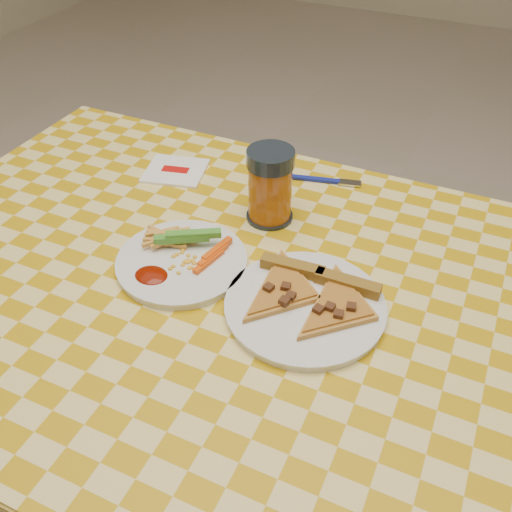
% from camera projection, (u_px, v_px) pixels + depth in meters
% --- Properties ---
extents(ground, '(8.00, 8.00, 0.00)m').
position_uv_depth(ground, '(239.00, 506.00, 1.42)').
color(ground, beige).
rests_on(ground, ground).
extents(table, '(1.28, 0.88, 0.76)m').
position_uv_depth(table, '(231.00, 315.00, 0.99)').
color(table, silver).
rests_on(table, ground).
extents(plate_left, '(0.24, 0.24, 0.01)m').
position_uv_depth(plate_left, '(182.00, 263.00, 0.97)').
color(plate_left, white).
rests_on(plate_left, table).
extents(plate_right, '(0.27, 0.27, 0.01)m').
position_uv_depth(plate_right, '(305.00, 307.00, 0.89)').
color(plate_right, white).
rests_on(plate_right, table).
extents(fries_veggies, '(0.17, 0.16, 0.04)m').
position_uv_depth(fries_veggies, '(181.00, 249.00, 0.97)').
color(fries_veggies, gold).
rests_on(fries_veggies, plate_left).
extents(pizza_slices, '(0.23, 0.21, 0.02)m').
position_uv_depth(pizza_slices, '(311.00, 295.00, 0.89)').
color(pizza_slices, '#C58A3C').
rests_on(pizza_slices, plate_right).
extents(drink_glass, '(0.09, 0.09, 0.14)m').
position_uv_depth(drink_glass, '(270.00, 186.00, 1.04)').
color(drink_glass, black).
rests_on(drink_glass, table).
extents(napkin, '(0.15, 0.14, 0.01)m').
position_uv_depth(napkin, '(176.00, 171.00, 1.20)').
color(napkin, white).
rests_on(napkin, table).
extents(fork, '(0.15, 0.05, 0.01)m').
position_uv_depth(fork, '(326.00, 180.00, 1.17)').
color(fork, navy).
rests_on(fork, table).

